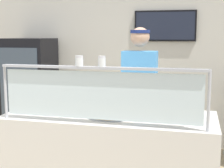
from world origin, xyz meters
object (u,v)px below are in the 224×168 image
(pizza_tray, at_px, (112,113))
(worker_figure, at_px, (140,95))
(pizza_server, at_px, (111,111))
(parmesan_shaker, at_px, (79,62))
(drink_fridge, at_px, (30,91))
(pepper_flake_shaker, at_px, (102,62))

(pizza_tray, xyz_separation_m, worker_figure, (0.13, 0.76, 0.04))
(pizza_server, height_order, parmesan_shaker, parmesan_shaker)
(parmesan_shaker, bearing_deg, drink_fridge, 127.34)
(parmesan_shaker, relative_size, pepper_flake_shaker, 0.99)
(pepper_flake_shaker, bearing_deg, pizza_tray, 90.90)
(parmesan_shaker, relative_size, drink_fridge, 0.05)
(parmesan_shaker, bearing_deg, pizza_server, 58.38)
(parmesan_shaker, bearing_deg, pizza_tray, 60.47)
(pizza_tray, height_order, pepper_flake_shaker, pepper_flake_shaker)
(worker_figure, bearing_deg, pizza_tray, -99.70)
(pepper_flake_shaker, distance_m, drink_fridge, 2.79)
(pizza_tray, distance_m, worker_figure, 0.77)
(pizza_server, xyz_separation_m, pepper_flake_shaker, (0.00, -0.31, 0.47))
(pizza_server, relative_size, pepper_flake_shaker, 3.24)
(pizza_tray, height_order, worker_figure, worker_figure)
(pizza_tray, bearing_deg, pizza_server, -79.01)
(parmesan_shaker, height_order, worker_figure, worker_figure)
(drink_fridge, bearing_deg, parmesan_shaker, -52.66)
(pizza_server, xyz_separation_m, drink_fridge, (-1.76, 1.75, -0.18))
(pizza_tray, bearing_deg, drink_fridge, 135.46)
(worker_figure, distance_m, drink_fridge, 2.13)
(pepper_flake_shaker, relative_size, drink_fridge, 0.05)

